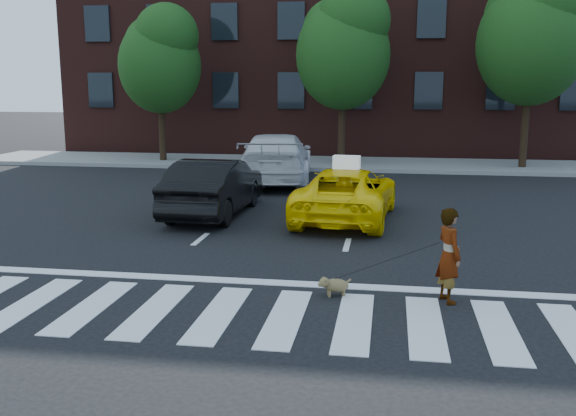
{
  "coord_description": "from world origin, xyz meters",
  "views": [
    {
      "loc": [
        2.43,
        -8.73,
        3.38
      ],
      "look_at": [
        0.61,
        2.68,
        1.1
      ],
      "focal_mm": 40.0,
      "sensor_mm": 36.0,
      "label": 1
    }
  ],
  "objects_px": {
    "taxi": "(347,194)",
    "tree_left": "(160,55)",
    "woman": "(449,255)",
    "dog": "(334,285)",
    "black_sedan": "(214,187)",
    "white_suv": "(276,158)",
    "tree_right": "(533,30)",
    "tree_mid": "(344,43)"
  },
  "relations": [
    {
      "from": "taxi",
      "to": "tree_left",
      "type": "bearing_deg",
      "value": -45.35
    },
    {
      "from": "taxi",
      "to": "woman",
      "type": "bearing_deg",
      "value": 113.28
    },
    {
      "from": "woman",
      "to": "dog",
      "type": "xyz_separation_m",
      "value": [
        -1.77,
        -0.01,
        -0.56
      ]
    },
    {
      "from": "black_sedan",
      "to": "white_suv",
      "type": "xyz_separation_m",
      "value": [
        0.6,
        5.7,
        0.1
      ]
    },
    {
      "from": "tree_left",
      "to": "dog",
      "type": "bearing_deg",
      "value": -61.68
    },
    {
      "from": "tree_right",
      "to": "taxi",
      "type": "bearing_deg",
      "value": -121.54
    },
    {
      "from": "tree_mid",
      "to": "white_suv",
      "type": "bearing_deg",
      "value": -114.24
    },
    {
      "from": "woman",
      "to": "dog",
      "type": "height_order",
      "value": "woman"
    },
    {
      "from": "woman",
      "to": "white_suv",
      "type": "bearing_deg",
      "value": -0.8
    },
    {
      "from": "woman",
      "to": "tree_right",
      "type": "bearing_deg",
      "value": -37.84
    },
    {
      "from": "woman",
      "to": "dog",
      "type": "relative_size",
      "value": 2.75
    },
    {
      "from": "tree_right",
      "to": "woman",
      "type": "height_order",
      "value": "tree_right"
    },
    {
      "from": "tree_left",
      "to": "white_suv",
      "type": "height_order",
      "value": "tree_left"
    },
    {
      "from": "black_sedan",
      "to": "tree_mid",
      "type": "bearing_deg",
      "value": -102.57
    },
    {
      "from": "white_suv",
      "to": "tree_left",
      "type": "bearing_deg",
      "value": -44.0
    },
    {
      "from": "tree_mid",
      "to": "taxi",
      "type": "xyz_separation_m",
      "value": [
        0.87,
        -10.0,
        -4.2
      ]
    },
    {
      "from": "tree_left",
      "to": "tree_right",
      "type": "relative_size",
      "value": 0.84
    },
    {
      "from": "woman",
      "to": "dog",
      "type": "bearing_deg",
      "value": 67.21
    },
    {
      "from": "tree_left",
      "to": "woman",
      "type": "xyz_separation_m",
      "value": [
        10.35,
        -15.9,
        -3.69
      ]
    },
    {
      "from": "tree_left",
      "to": "taxi",
      "type": "relative_size",
      "value": 1.39
    },
    {
      "from": "tree_right",
      "to": "taxi",
      "type": "height_order",
      "value": "tree_right"
    },
    {
      "from": "tree_mid",
      "to": "tree_right",
      "type": "relative_size",
      "value": 0.92
    },
    {
      "from": "tree_mid",
      "to": "white_suv",
      "type": "relative_size",
      "value": 1.24
    },
    {
      "from": "tree_mid",
      "to": "black_sedan",
      "type": "relative_size",
      "value": 1.6
    },
    {
      "from": "tree_mid",
      "to": "black_sedan",
      "type": "height_order",
      "value": "tree_mid"
    },
    {
      "from": "tree_mid",
      "to": "woman",
      "type": "bearing_deg",
      "value": -79.84
    },
    {
      "from": "white_suv",
      "to": "tree_mid",
      "type": "bearing_deg",
      "value": -120.57
    },
    {
      "from": "white_suv",
      "to": "taxi",
      "type": "bearing_deg",
      "value": 109.83
    },
    {
      "from": "dog",
      "to": "black_sedan",
      "type": "bearing_deg",
      "value": 103.77
    },
    {
      "from": "black_sedan",
      "to": "tree_right",
      "type": "bearing_deg",
      "value": -131.99
    },
    {
      "from": "tree_right",
      "to": "dog",
      "type": "relative_size",
      "value": 14.18
    },
    {
      "from": "taxi",
      "to": "white_suv",
      "type": "relative_size",
      "value": 0.82
    },
    {
      "from": "tree_right",
      "to": "black_sedan",
      "type": "xyz_separation_m",
      "value": [
        -9.53,
        -10.0,
        -4.53
      ]
    },
    {
      "from": "taxi",
      "to": "woman",
      "type": "height_order",
      "value": "woman"
    },
    {
      "from": "black_sedan",
      "to": "taxi",
      "type": "bearing_deg",
      "value": -178.34
    },
    {
      "from": "taxi",
      "to": "tree_mid",
      "type": "bearing_deg",
      "value": -80.33
    },
    {
      "from": "taxi",
      "to": "white_suv",
      "type": "height_order",
      "value": "white_suv"
    },
    {
      "from": "tree_left",
      "to": "white_suv",
      "type": "bearing_deg",
      "value": -37.66
    },
    {
      "from": "tree_left",
      "to": "tree_mid",
      "type": "xyz_separation_m",
      "value": [
        7.5,
        -0.0,
        0.41
      ]
    },
    {
      "from": "tree_left",
      "to": "tree_right",
      "type": "distance_m",
      "value": 14.52
    },
    {
      "from": "tree_left",
      "to": "black_sedan",
      "type": "relative_size",
      "value": 1.47
    },
    {
      "from": "dog",
      "to": "tree_right",
      "type": "bearing_deg",
      "value": 51.96
    }
  ]
}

